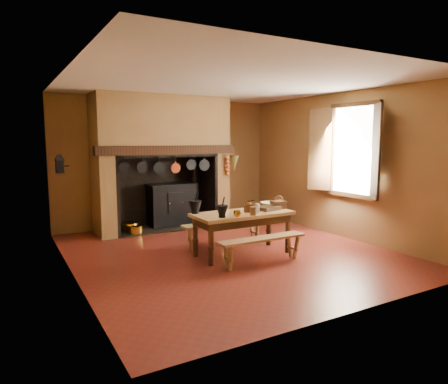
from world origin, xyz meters
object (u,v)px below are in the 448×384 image
at_px(work_table, 242,219).
at_px(coffee_grinder, 248,208).
at_px(mixing_bowl, 271,205).
at_px(iron_range, 172,204).
at_px(wicker_basket, 278,204).
at_px(bench_front, 262,244).

distance_m(work_table, coffee_grinder, 0.21).
xyz_separation_m(work_table, mixing_bowl, (0.72, 0.20, 0.16)).
distance_m(iron_range, coffee_grinder, 2.74).
height_order(mixing_bowl, wicker_basket, wicker_basket).
bearing_deg(coffee_grinder, iron_range, 118.57).
xyz_separation_m(iron_range, bench_front, (0.16, -3.26, -0.17)).
bearing_deg(mixing_bowl, work_table, -164.86).
xyz_separation_m(iron_range, coffee_grinder, (0.26, -2.71, 0.30)).
distance_m(work_table, wicker_basket, 0.75).
xyz_separation_m(iron_range, wicker_basket, (0.89, -2.70, 0.30)).
height_order(iron_range, wicker_basket, iron_range).
xyz_separation_m(work_table, bench_front, (-0.00, -0.57, -0.29)).
relative_size(work_table, mixing_bowl, 4.67).
height_order(coffee_grinder, wicker_basket, wicker_basket).
distance_m(bench_front, mixing_bowl, 1.14).
height_order(bench_front, mixing_bowl, mixing_bowl).
relative_size(iron_range, bench_front, 1.09).
height_order(bench_front, wicker_basket, wicker_basket).
height_order(work_table, coffee_grinder, coffee_grinder).
distance_m(coffee_grinder, mixing_bowl, 0.67).
height_order(iron_range, coffee_grinder, iron_range).
relative_size(iron_range, coffee_grinder, 8.04).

